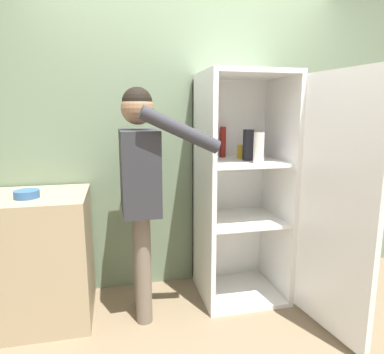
% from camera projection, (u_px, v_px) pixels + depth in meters
% --- Properties ---
extents(ground_plane, '(12.00, 12.00, 0.00)m').
position_uv_depth(ground_plane, '(216.00, 347.00, 2.23)').
color(ground_plane, '#7A664C').
extents(wall_back, '(7.00, 0.06, 2.55)m').
position_uv_depth(wall_back, '(185.00, 139.00, 2.93)').
color(wall_back, gray).
rests_on(wall_back, ground_plane).
extents(refrigerator, '(0.82, 1.28, 1.80)m').
position_uv_depth(refrigerator, '(258.00, 190.00, 2.66)').
color(refrigerator, white).
rests_on(refrigerator, ground_plane).
extents(person, '(0.65, 0.60, 1.67)m').
position_uv_depth(person, '(141.00, 177.00, 2.40)').
color(person, '#726656').
rests_on(person, ground_plane).
extents(counter, '(0.70, 0.64, 0.94)m').
position_uv_depth(counter, '(40.00, 258.00, 2.48)').
color(counter, tan).
rests_on(counter, ground_plane).
extents(bowl, '(0.17, 0.17, 0.05)m').
position_uv_depth(bowl, '(27.00, 194.00, 2.30)').
color(bowl, '#335B8E').
rests_on(bowl, counter).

